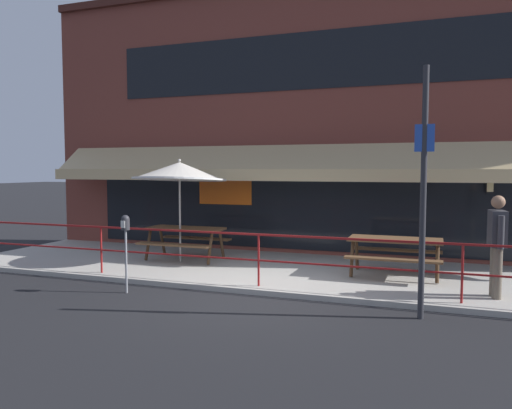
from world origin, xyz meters
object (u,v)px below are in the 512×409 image
(picnic_table_centre, at_px, (395,246))
(patio_umbrella_left, at_px, (179,172))
(parking_meter_near, at_px, (126,230))
(street_sign_pole, at_px, (423,190))
(pedestrian_walking, at_px, (497,241))
(picnic_table_left, at_px, (185,234))

(picnic_table_centre, distance_m, patio_umbrella_left, 5.02)
(parking_meter_near, bearing_deg, street_sign_pole, 1.96)
(picnic_table_centre, distance_m, pedestrian_walking, 2.08)
(patio_umbrella_left, relative_size, street_sign_pole, 0.63)
(picnic_table_left, bearing_deg, parking_meter_near, -83.90)
(picnic_table_left, xyz_separation_m, street_sign_pole, (5.36, -2.64, 1.23))
(picnic_table_centre, bearing_deg, street_sign_pole, -77.04)
(picnic_table_centre, relative_size, parking_meter_near, 1.27)
(picnic_table_left, distance_m, picnic_table_centre, 4.80)
(patio_umbrella_left, bearing_deg, street_sign_pole, -24.19)
(picnic_table_centre, xyz_separation_m, street_sign_pole, (0.56, -2.45, 1.23))
(patio_umbrella_left, height_order, pedestrian_walking, patio_umbrella_left)
(street_sign_pole, bearing_deg, pedestrian_walking, 49.14)
(picnic_table_left, xyz_separation_m, picnic_table_centre, (4.80, -0.19, 0.00))
(street_sign_pole, bearing_deg, patio_umbrella_left, 155.81)
(patio_umbrella_left, xyz_separation_m, street_sign_pole, (5.36, -2.41, -0.25))
(picnic_table_left, height_order, patio_umbrella_left, patio_umbrella_left)
(picnic_table_left, relative_size, street_sign_pole, 0.48)
(picnic_table_centre, relative_size, street_sign_pole, 0.48)
(picnic_table_left, relative_size, pedestrian_walking, 1.05)
(parking_meter_near, relative_size, street_sign_pole, 0.38)
(picnic_table_left, xyz_separation_m, pedestrian_walking, (6.51, -1.31, 0.35))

